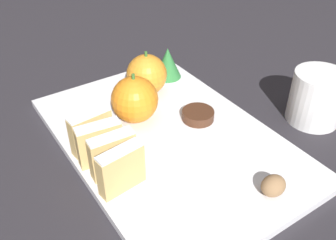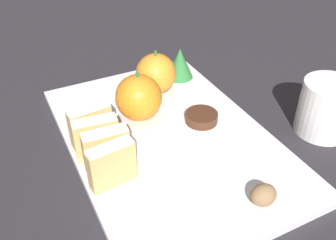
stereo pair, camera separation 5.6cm
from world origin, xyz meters
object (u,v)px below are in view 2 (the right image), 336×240
Objects in this scene: orange_near at (139,97)px; chocolate_cookie at (201,117)px; orange_far at (156,74)px; coffee_mug at (328,108)px; walnut at (263,195)px.

orange_near is 0.11m from chocolate_cookie.
orange_far is 1.53× the size of chocolate_cookie.
coffee_mug reaches higher than chocolate_cookie.
walnut is (0.06, -0.24, -0.02)m from orange_near.
orange_near is at bearing 149.64° from coffee_mug.
walnut is 0.18m from chocolate_cookie.
coffee_mug is (0.20, -0.21, -0.00)m from orange_far.
orange_far is at bearing 102.22° from chocolate_cookie.
orange_near is 0.72× the size of coffee_mug.
orange_far is 2.33× the size of walnut.
orange_far is 0.12m from chocolate_cookie.
chocolate_cookie is at bearing 151.44° from coffee_mug.
coffee_mug is at bearing -30.36° from orange_near.
orange_near is at bearing 146.17° from chocolate_cookie.
orange_near is at bearing -133.98° from orange_far.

